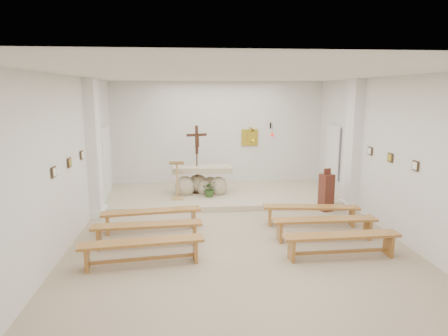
{
  "coord_description": "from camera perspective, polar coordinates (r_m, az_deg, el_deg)",
  "views": [
    {
      "loc": [
        -1.02,
        -8.19,
        3.17
      ],
      "look_at": [
        -0.12,
        1.6,
        1.28
      ],
      "focal_mm": 32.0,
      "sensor_mm": 36.0,
      "label": 1
    }
  ],
  "objects": [
    {
      "name": "donation_pedestal",
      "position": [
        11.07,
        14.4,
        -3.35
      ],
      "size": [
        0.39,
        0.39,
        1.16
      ],
      "rotation": [
        0.0,
        0.0,
        0.32
      ],
      "color": "#582319",
      "rests_on": "ground"
    },
    {
      "name": "station_frame_right_mid",
      "position": [
        9.63,
        22.65,
        1.39
      ],
      "size": [
        0.03,
        0.2,
        0.2
      ],
      "primitive_type": "cube",
      "color": "#3D2C1B",
      "rests_on": "wall_right"
    },
    {
      "name": "sanctuary_platform",
      "position": [
        12.14,
        -0.24,
        -3.87
      ],
      "size": [
        6.98,
        3.0,
        0.15
      ],
      "primitive_type": "cube",
      "color": "#C0B194",
      "rests_on": "ground"
    },
    {
      "name": "wall_left",
      "position": [
        8.67,
        -21.7,
        0.69
      ],
      "size": [
        0.02,
        10.0,
        3.5
      ],
      "primitive_type": "cube",
      "color": "silver",
      "rests_on": "ground"
    },
    {
      "name": "radiator_left",
      "position": [
        11.53,
        -17.17,
        -4.17
      ],
      "size": [
        0.1,
        0.85,
        0.52
      ],
      "primitive_type": "cube",
      "color": "silver",
      "rests_on": "ground"
    },
    {
      "name": "bench_right_front",
      "position": [
        9.82,
        12.29,
        -6.0
      ],
      "size": [
        2.29,
        0.65,
        0.48
      ],
      "rotation": [
        0.0,
        0.0,
        -0.13
      ],
      "color": "#A06A2E",
      "rests_on": "ground"
    },
    {
      "name": "ceiling",
      "position": [
        8.26,
        1.91,
        13.11
      ],
      "size": [
        7.0,
        10.0,
        0.02
      ],
      "primitive_type": "cube",
      "color": "silver",
      "rests_on": "wall_back"
    },
    {
      "name": "station_frame_left_rear",
      "position": [
        9.81,
        -19.64,
        1.77
      ],
      "size": [
        0.03,
        0.2,
        0.2
      ],
      "primitive_type": "cube",
      "color": "#3D2C1B",
      "rests_on": "wall_left"
    },
    {
      "name": "station_frame_left_mid",
      "position": [
        8.86,
        -21.21,
        0.73
      ],
      "size": [
        0.03,
        0.2,
        0.2
      ],
      "primitive_type": "cube",
      "color": "#3D2C1B",
      "rests_on": "wall_left"
    },
    {
      "name": "bench_left_front",
      "position": [
        9.42,
        -10.34,
        -6.65
      ],
      "size": [
        2.29,
        0.67,
        0.48
      ],
      "rotation": [
        0.0,
        0.0,
        0.14
      ],
      "color": "#A06A2E",
      "rests_on": "ground"
    },
    {
      "name": "crucifix_stand",
      "position": [
        11.86,
        -3.9,
        1.93
      ],
      "size": [
        0.6,
        0.27,
        2.03
      ],
      "rotation": [
        0.0,
        0.0,
        0.3
      ],
      "color": "#3B2212",
      "rests_on": "sanctuary_platform"
    },
    {
      "name": "station_frame_left_front",
      "position": [
        7.92,
        -23.15,
        -0.54
      ],
      "size": [
        0.03,
        0.2,
        0.2
      ],
      "primitive_type": "cube",
      "color": "#3D2C1B",
      "rests_on": "wall_left"
    },
    {
      "name": "pilaster_left",
      "position": [
        10.55,
        -18.07,
        2.63
      ],
      "size": [
        0.26,
        0.55,
        3.5
      ],
      "primitive_type": "cube",
      "color": "white",
      "rests_on": "ground"
    },
    {
      "name": "altar",
      "position": [
        11.97,
        -3.2,
        -2.01
      ],
      "size": [
        1.78,
        0.81,
        0.91
      ],
      "rotation": [
        0.0,
        0.0,
        -0.04
      ],
      "color": "beige",
      "rests_on": "sanctuary_platform"
    },
    {
      "name": "ground",
      "position": [
        8.84,
        1.77,
        -10.11
      ],
      "size": [
        7.0,
        10.0,
        0.0
      ],
      "primitive_type": "cube",
      "color": "tan",
      "rests_on": "ground"
    },
    {
      "name": "station_frame_right_front",
      "position": [
        8.77,
        25.66,
        0.29
      ],
      "size": [
        0.03,
        0.2,
        0.2
      ],
      "primitive_type": "cube",
      "color": "#3D2C1B",
      "rests_on": "wall_right"
    },
    {
      "name": "bench_left_third",
      "position": [
        7.62,
        -11.6,
        -10.99
      ],
      "size": [
        2.29,
        0.63,
        0.48
      ],
      "rotation": [
        0.0,
        0.0,
        0.12
      ],
      "color": "#A06A2E",
      "rests_on": "ground"
    },
    {
      "name": "bench_right_third",
      "position": [
        8.11,
        16.38,
        -9.85
      ],
      "size": [
        2.27,
        0.42,
        0.48
      ],
      "rotation": [
        0.0,
        0.0,
        0.03
      ],
      "color": "#A06A2E",
      "rests_on": "ground"
    },
    {
      "name": "bench_left_second",
      "position": [
        8.51,
        -10.9,
        -8.59
      ],
      "size": [
        2.28,
        0.49,
        0.48
      ],
      "rotation": [
        0.0,
        0.0,
        0.06
      ],
      "color": "#A06A2E",
      "rests_on": "ground"
    },
    {
      "name": "sanctuary_lamp",
      "position": [
        13.26,
        6.87,
        4.94
      ],
      "size": [
        0.11,
        0.36,
        0.44
      ],
      "color": "black",
      "rests_on": "wall_back"
    },
    {
      "name": "bench_right_second",
      "position": [
        8.95,
        14.13,
        -7.74
      ],
      "size": [
        2.27,
        0.37,
        0.48
      ],
      "rotation": [
        0.0,
        0.0,
        -0.0
      ],
      "color": "#A06A2E",
      "rests_on": "ground"
    },
    {
      "name": "lectern",
      "position": [
        11.38,
        -6.73,
        -1.61
      ],
      "size": [
        0.42,
        0.36,
        1.16
      ],
      "rotation": [
        0.0,
        0.0,
        0.0
      ],
      "color": "tan",
      "rests_on": "sanctuary_platform"
    },
    {
      "name": "wall_back",
      "position": [
        13.3,
        -0.81,
        4.77
      ],
      "size": [
        7.0,
        0.02,
        3.5
      ],
      "primitive_type": "cube",
      "color": "silver",
      "rests_on": "ground"
    },
    {
      "name": "pilaster_right",
      "position": [
        11.19,
        17.94,
        3.08
      ],
      "size": [
        0.26,
        0.55,
        3.5
      ],
      "primitive_type": "cube",
      "color": "white",
      "rests_on": "ground"
    },
    {
      "name": "radiator_right",
      "position": [
        12.12,
        16.51,
        -3.4
      ],
      "size": [
        0.1,
        0.85,
        0.52
      ],
      "primitive_type": "cube",
      "color": "silver",
      "rests_on": "ground"
    },
    {
      "name": "gold_wall_relief",
      "position": [
        13.4,
        3.7,
        4.37
      ],
      "size": [
        0.55,
        0.04,
        0.55
      ],
      "primitive_type": "cube",
      "color": "gold",
      "rests_on": "wall_back"
    },
    {
      "name": "potted_plant",
      "position": [
        11.6,
        -2.02,
        -2.98
      ],
      "size": [
        0.43,
        0.38,
        0.48
      ],
      "primitive_type": "imported",
      "rotation": [
        0.0,
        0.0,
        -0.01
      ],
      "color": "#2D4F1F",
      "rests_on": "sanctuary_platform"
    },
    {
      "name": "wall_right",
      "position": [
        9.46,
        23.32,
        1.37
      ],
      "size": [
        0.02,
        10.0,
        3.5
      ],
      "primitive_type": "cube",
      "color": "silver",
      "rests_on": "ground"
    },
    {
      "name": "station_frame_right_rear",
      "position": [
        10.51,
        20.13,
        2.3
      ],
      "size": [
        0.03,
        0.2,
        0.2
      ],
      "primitive_type": "cube",
      "color": "#3D2C1B",
      "rests_on": "wall_right"
    }
  ]
}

